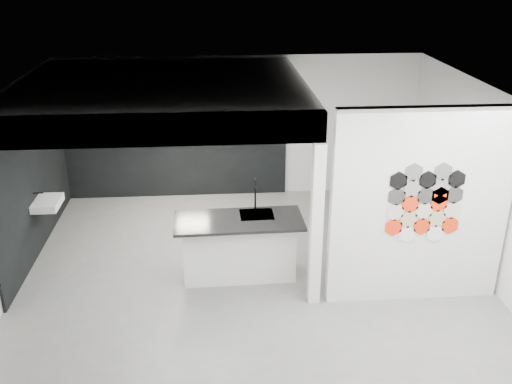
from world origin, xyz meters
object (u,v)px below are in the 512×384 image
(wall_basin, at_px, (47,203))
(utensil_cup, at_px, (147,132))
(partition_panel, at_px, (420,208))
(glass_bowl, at_px, (249,130))
(bottle_dark, at_px, (169,131))
(kitchen_island, at_px, (239,246))
(kettle, at_px, (230,129))
(stockpot, at_px, (133,131))
(glass_vase, at_px, (249,130))

(wall_basin, bearing_deg, utensil_cup, 55.25)
(partition_panel, bearing_deg, glass_bowl, 118.23)
(bottle_dark, bearing_deg, kitchen_island, -69.06)
(kettle, xyz_separation_m, glass_bowl, (0.37, 0.00, -0.03))
(wall_basin, bearing_deg, kitchen_island, -19.06)
(kitchen_island, bearing_deg, partition_panel, -18.57)
(partition_panel, xyz_separation_m, stockpot, (-4.32, 3.87, 0.01))
(kitchen_island, xyz_separation_m, glass_bowl, (0.35, 3.12, 0.86))
(kitchen_island, distance_m, bottle_dark, 3.45)
(glass_vase, xyz_separation_m, bottle_dark, (-1.54, 0.00, 0.01))
(partition_panel, height_order, utensil_cup, partition_panel)
(kitchen_island, relative_size, glass_bowl, 13.10)
(stockpot, xyz_separation_m, bottle_dark, (0.70, 0.00, -0.01))
(kitchen_island, distance_m, glass_bowl, 3.25)
(stockpot, xyz_separation_m, utensil_cup, (0.28, 0.00, -0.03))
(kettle, height_order, glass_vase, kettle)
(bottle_dark, bearing_deg, kettle, 0.00)
(partition_panel, bearing_deg, kettle, 122.35)
(partition_panel, relative_size, wall_basin, 4.67)
(glass_bowl, bearing_deg, kitchen_island, -96.41)
(partition_panel, distance_m, wall_basin, 5.78)
(kitchen_island, bearing_deg, glass_bowl, 82.20)
(kitchen_island, xyz_separation_m, bottle_dark, (-1.19, 3.12, 0.89))
(partition_panel, height_order, glass_bowl, partition_panel)
(partition_panel, xyz_separation_m, glass_bowl, (-2.08, 3.87, -0.03))
(stockpot, distance_m, bottle_dark, 0.70)
(kettle, bearing_deg, glass_vase, 23.19)
(wall_basin, distance_m, glass_vase, 4.01)
(partition_panel, relative_size, kettle, 14.28)
(partition_panel, relative_size, utensil_cup, 25.59)
(wall_basin, distance_m, kettle, 3.70)
(partition_panel, relative_size, glass_bowl, 19.31)
(kitchen_island, bearing_deg, wall_basin, 159.55)
(kitchen_island, height_order, kettle, kitchen_island)
(stockpot, height_order, glass_vase, stockpot)
(stockpot, distance_m, glass_vase, 2.24)
(kitchen_island, height_order, glass_vase, kitchen_island)
(glass_bowl, bearing_deg, kettle, 180.00)
(partition_panel, bearing_deg, kitchen_island, 162.82)
(wall_basin, distance_m, utensil_cup, 2.57)
(utensil_cup, bearing_deg, kettle, 0.00)
(stockpot, distance_m, utensil_cup, 0.28)
(wall_basin, xyz_separation_m, glass_bowl, (3.39, 2.07, 0.52))
(wall_basin, relative_size, stockpot, 2.85)
(wall_basin, bearing_deg, partition_panel, -18.23)
(partition_panel, height_order, kitchen_island, partition_panel)
(wall_basin, height_order, glass_bowl, glass_bowl)
(kitchen_island, bearing_deg, glass_vase, 82.20)
(utensil_cup, bearing_deg, glass_vase, 0.00)
(glass_bowl, bearing_deg, utensil_cup, 180.00)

